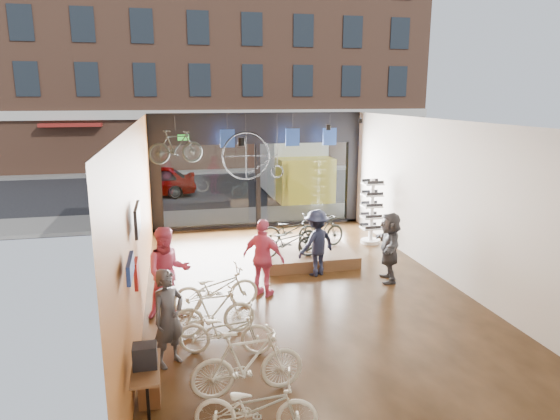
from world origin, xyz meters
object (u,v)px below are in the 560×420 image
object	(u,v)px
hung_bike	(176,147)
floor_bike_4	(216,289)
customer_5	(389,247)
floor_bike_2	(225,331)
display_platform	(307,256)
customer_3	(317,243)
display_bike_left	(288,242)
display_bike_right	(289,230)
floor_bike_0	(256,407)
street_car	(149,181)
penny_farthing	(256,157)
floor_bike_3	(214,312)
box_truck	(293,165)
floor_bike_1	(247,362)
display_bike_mid	(321,232)
customer_0	(168,318)
customer_1	(168,273)
customer_2	(263,258)
sunglasses_rack	(371,211)

from	to	relation	value
hung_bike	floor_bike_4	bearing A→B (deg)	171.50
customer_5	floor_bike_2	bearing A→B (deg)	-41.55
display_platform	customer_3	distance (m)	1.23
display_bike_left	display_bike_right	distance (m)	1.10
floor_bike_0	street_car	bearing A→B (deg)	19.14
customer_3	penny_farthing	world-z (taller)	penny_farthing
floor_bike_4	customer_3	bearing A→B (deg)	-67.50
floor_bike_0	floor_bike_3	size ratio (longest dim) A/B	1.04
display_bike_right	display_bike_left	bearing A→B (deg)	169.01
floor_bike_3	customer_3	size ratio (longest dim) A/B	0.93
street_car	box_truck	distance (m)	6.36
floor_bike_1	display_bike_left	distance (m)	5.60
display_bike_right	floor_bike_2	bearing A→B (deg)	159.76
customer_3	penny_farthing	size ratio (longest dim) A/B	0.90
floor_bike_0	display_bike_mid	size ratio (longest dim) A/B	1.04
floor_bike_1	floor_bike_4	bearing A→B (deg)	-0.85
display_bike_right	box_truck	bearing A→B (deg)	-10.09
floor_bike_1	display_bike_left	size ratio (longest dim) A/B	1.08
penny_farthing	customer_0	bearing A→B (deg)	-110.34
street_car	display_platform	world-z (taller)	street_car
floor_bike_0	customer_1	world-z (taller)	customer_1
display_bike_left	customer_2	bearing A→B (deg)	153.01
display_bike_mid	penny_farthing	bearing A→B (deg)	4.04
floor_bike_0	box_truck	bearing A→B (deg)	-2.88
floor_bike_2	display_platform	size ratio (longest dim) A/B	0.68
display_bike_left	customer_2	distance (m)	1.87
floor_bike_1	customer_1	size ratio (longest dim) A/B	0.92
display_bike_mid	box_truck	bearing A→B (deg)	-31.49
display_bike_mid	customer_3	xyz separation A→B (m)	(-0.47, -1.15, 0.06)
floor_bike_4	customer_0	distance (m)	2.20
box_truck	floor_bike_2	world-z (taller)	box_truck
street_car	display_platform	bearing A→B (deg)	23.70
street_car	display_bike_right	bearing A→B (deg)	23.49
display_platform	customer_3	bearing A→B (deg)	-92.60
street_car	sunglasses_rack	size ratio (longest dim) A/B	2.05
customer_2	customer_0	bearing A→B (deg)	91.76
floor_bike_2	display_bike_mid	xyz separation A→B (m)	(3.09, 4.54, 0.34)
floor_bike_0	hung_bike	xyz separation A→B (m)	(-0.76, 8.85, 2.50)
floor_bike_1	customer_2	bearing A→B (deg)	-18.35
street_car	floor_bike_2	xyz separation A→B (m)	(1.73, -14.43, -0.25)
customer_3	floor_bike_1	bearing A→B (deg)	36.38
floor_bike_3	customer_5	xyz separation A→B (m)	(4.33, 1.93, 0.38)
floor_bike_1	customer_5	distance (m)	5.62
floor_bike_4	customer_3	xyz separation A→B (m)	(2.61, 1.57, 0.36)
penny_farthing	customer_1	bearing A→B (deg)	-116.53
display_bike_left	customer_2	xyz separation A→B (m)	(-0.93, -1.62, 0.15)
floor_bike_4	display_bike_right	xyz separation A→B (m)	(2.33, 3.25, 0.25)
customer_2	penny_farthing	world-z (taller)	penny_farthing
sunglasses_rack	hung_bike	bearing A→B (deg)	-178.00
customer_2	customer_5	distance (m)	3.10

